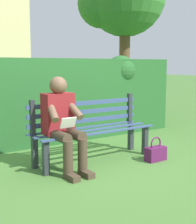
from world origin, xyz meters
name	(u,v)px	position (x,y,z in m)	size (l,w,h in m)	color
ground	(94,161)	(0.00, 0.00, 0.00)	(60.00, 60.00, 0.00)	#477533
park_bench	(91,128)	(0.00, -0.08, 0.45)	(1.77, 0.48, 0.88)	#2D3338
person_seated	(63,121)	(0.54, 0.10, 0.62)	(0.44, 0.73, 1.17)	maroon
hedge_backdrop	(48,99)	(0.00, -1.39, 0.74)	(5.14, 0.70, 1.49)	#265B28
handbag	(156,153)	(-0.70, 0.49, 0.11)	(0.30, 0.14, 0.34)	#59194C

